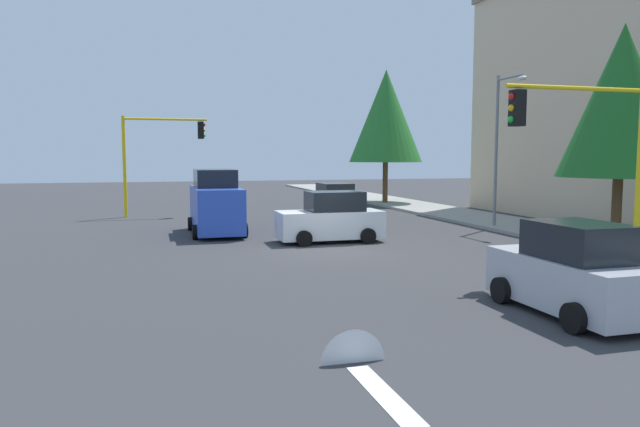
% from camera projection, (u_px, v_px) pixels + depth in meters
% --- Properties ---
extents(ground_plane, '(120.00, 120.00, 0.00)m').
position_uv_depth(ground_plane, '(331.00, 250.00, 20.80)').
color(ground_plane, '#353538').
extents(sidewalk_kerb, '(80.00, 4.00, 0.15)m').
position_uv_depth(sidewalk_kerb, '(506.00, 223.00, 28.46)').
color(sidewalk_kerb, gray).
rests_on(sidewalk_kerb, ground).
extents(lane_arrow_near, '(2.40, 1.10, 1.10)m').
position_uv_depth(lane_arrow_near, '(364.00, 374.00, 8.96)').
color(lane_arrow_near, silver).
rests_on(lane_arrow_near, ground).
extents(traffic_signal_far_right, '(0.36, 4.59, 5.53)m').
position_uv_depth(traffic_signal_far_right, '(159.00, 146.00, 32.24)').
color(traffic_signal_far_right, yellow).
rests_on(traffic_signal_far_right, ground).
extents(traffic_signal_near_left, '(0.36, 4.59, 5.35)m').
position_uv_depth(traffic_signal_near_left, '(587.00, 140.00, 16.24)').
color(traffic_signal_near_left, yellow).
rests_on(traffic_signal_near_left, ground).
extents(street_lamp_curbside, '(2.15, 0.28, 7.00)m').
position_uv_depth(street_lamp_curbside, '(502.00, 134.00, 26.36)').
color(street_lamp_curbside, slate).
rests_on(street_lamp_curbside, ground).
extents(tree_roadside_far, '(5.03, 5.03, 9.24)m').
position_uv_depth(tree_roadside_far, '(386.00, 116.00, 40.03)').
color(tree_roadside_far, brown).
rests_on(tree_roadside_far, ground).
extents(tree_roadside_near, '(4.45, 4.45, 8.14)m').
position_uv_depth(tree_roadside_near, '(622.00, 101.00, 21.25)').
color(tree_roadside_near, brown).
rests_on(tree_roadside_near, ground).
extents(delivery_van_blue, '(4.80, 2.22, 2.77)m').
position_uv_depth(delivery_van_blue, '(216.00, 204.00, 25.12)').
color(delivery_van_blue, blue).
rests_on(delivery_van_blue, ground).
extents(car_white, '(2.03, 4.08, 1.98)m').
position_uv_depth(car_white, '(331.00, 219.00, 22.79)').
color(car_white, white).
rests_on(car_white, ground).
extents(car_yellow, '(3.77, 2.01, 1.98)m').
position_uv_depth(car_yellow, '(334.00, 204.00, 29.95)').
color(car_yellow, yellow).
rests_on(car_yellow, ground).
extents(car_silver, '(3.86, 1.98, 1.98)m').
position_uv_depth(car_silver, '(573.00, 273.00, 12.26)').
color(car_silver, '#B2B5BA').
rests_on(car_silver, ground).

